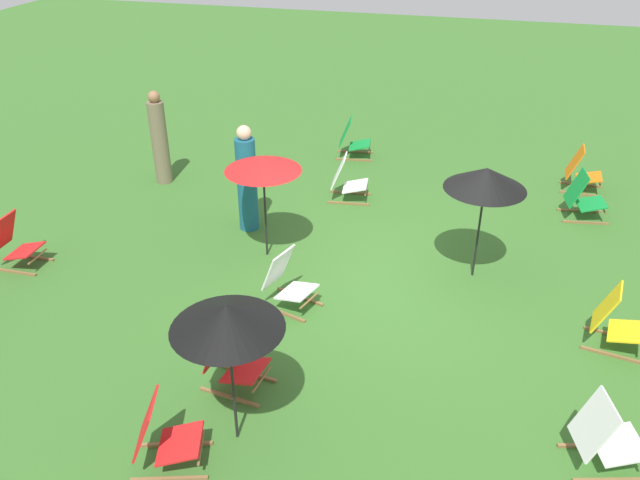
{
  "coord_description": "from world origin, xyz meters",
  "views": [
    {
      "loc": [
        -7.83,
        -0.91,
        5.17
      ],
      "look_at": [
        0.0,
        1.2,
        0.5
      ],
      "focal_mm": 35.88,
      "sensor_mm": 36.0,
      "label": 1
    }
  ],
  "objects_px": {
    "deckchair_7": "(583,198)",
    "deckchair_12": "(347,180)",
    "deckchair_5": "(353,140)",
    "person_1": "(160,140)",
    "deckchair_9": "(581,172)",
    "person_0": "(247,181)",
    "umbrella_2": "(227,317)",
    "deckchair_4": "(233,360)",
    "deckchair_0": "(163,436)",
    "deckchair_10": "(616,322)",
    "deckchair_11": "(14,244)",
    "umbrella_0": "(486,179)",
    "umbrella_1": "(263,164)",
    "deckchair_3": "(605,437)",
    "deckchair_1": "(287,282)"
  },
  "relations": [
    {
      "from": "deckchair_9",
      "to": "person_0",
      "type": "xyz_separation_m",
      "value": [
        -2.98,
        5.43,
        0.48
      ]
    },
    {
      "from": "deckchair_4",
      "to": "deckchair_5",
      "type": "relative_size",
      "value": 1.0
    },
    {
      "from": "deckchair_12",
      "to": "umbrella_2",
      "type": "xyz_separation_m",
      "value": [
        -5.83,
        -0.16,
        1.19
      ]
    },
    {
      "from": "umbrella_0",
      "to": "umbrella_1",
      "type": "xyz_separation_m",
      "value": [
        -0.23,
        3.13,
        -0.03
      ]
    },
    {
      "from": "deckchair_0",
      "to": "person_0",
      "type": "height_order",
      "value": "person_0"
    },
    {
      "from": "person_0",
      "to": "umbrella_1",
      "type": "bearing_deg",
      "value": -14.7
    },
    {
      "from": "deckchair_7",
      "to": "umbrella_2",
      "type": "distance_m",
      "value": 7.38
    },
    {
      "from": "deckchair_1",
      "to": "person_1",
      "type": "bearing_deg",
      "value": 64.82
    },
    {
      "from": "deckchair_7",
      "to": "umbrella_2",
      "type": "xyz_separation_m",
      "value": [
        -6.17,
        3.88,
        1.19
      ]
    },
    {
      "from": "deckchair_0",
      "to": "deckchair_10",
      "type": "height_order",
      "value": "same"
    },
    {
      "from": "deckchair_5",
      "to": "person_0",
      "type": "bearing_deg",
      "value": 155.64
    },
    {
      "from": "deckchair_3",
      "to": "deckchair_5",
      "type": "relative_size",
      "value": 1.03
    },
    {
      "from": "umbrella_0",
      "to": "person_0",
      "type": "height_order",
      "value": "person_0"
    },
    {
      "from": "deckchair_0",
      "to": "deckchair_5",
      "type": "height_order",
      "value": "same"
    },
    {
      "from": "deckchair_10",
      "to": "deckchair_11",
      "type": "distance_m",
      "value": 8.43
    },
    {
      "from": "deckchair_4",
      "to": "umbrella_2",
      "type": "bearing_deg",
      "value": -149.21
    },
    {
      "from": "deckchair_3",
      "to": "umbrella_1",
      "type": "bearing_deg",
      "value": 40.72
    },
    {
      "from": "deckchair_4",
      "to": "person_0",
      "type": "height_order",
      "value": "person_0"
    },
    {
      "from": "person_0",
      "to": "person_1",
      "type": "xyz_separation_m",
      "value": [
        1.31,
        2.23,
        -0.01
      ]
    },
    {
      "from": "deckchair_9",
      "to": "umbrella_0",
      "type": "height_order",
      "value": "umbrella_0"
    },
    {
      "from": "deckchair_3",
      "to": "person_0",
      "type": "distance_m",
      "value": 6.36
    },
    {
      "from": "deckchair_5",
      "to": "deckchair_9",
      "type": "xyz_separation_m",
      "value": [
        -0.48,
        -4.44,
        0.0
      ]
    },
    {
      "from": "deckchair_9",
      "to": "deckchair_5",
      "type": "bearing_deg",
      "value": 85.86
    },
    {
      "from": "deckchair_1",
      "to": "deckchair_9",
      "type": "distance_m",
      "value": 6.43
    },
    {
      "from": "deckchair_5",
      "to": "umbrella_2",
      "type": "distance_m",
      "value": 7.92
    },
    {
      "from": "deckchair_0",
      "to": "deckchair_7",
      "type": "distance_m",
      "value": 8.02
    },
    {
      "from": "deckchair_0",
      "to": "deckchair_4",
      "type": "relative_size",
      "value": 1.04
    },
    {
      "from": "deckchair_10",
      "to": "deckchair_12",
      "type": "xyz_separation_m",
      "value": [
        3.2,
        4.14,
        0.0
      ]
    },
    {
      "from": "deckchair_4",
      "to": "person_0",
      "type": "xyz_separation_m",
      "value": [
        3.62,
        1.17,
        0.48
      ]
    },
    {
      "from": "umbrella_0",
      "to": "person_0",
      "type": "relative_size",
      "value": 0.96
    },
    {
      "from": "umbrella_2",
      "to": "person_1",
      "type": "bearing_deg",
      "value": 33.31
    },
    {
      "from": "deckchair_12",
      "to": "person_1",
      "type": "bearing_deg",
      "value": 86.09
    },
    {
      "from": "deckchair_1",
      "to": "deckchair_7",
      "type": "bearing_deg",
      "value": -29.85
    },
    {
      "from": "deckchair_9",
      "to": "deckchair_7",
      "type": "bearing_deg",
      "value": 179.03
    },
    {
      "from": "deckchair_1",
      "to": "deckchair_5",
      "type": "bearing_deg",
      "value": 20.69
    },
    {
      "from": "deckchair_7",
      "to": "deckchair_5",
      "type": "bearing_deg",
      "value": 60.72
    },
    {
      "from": "umbrella_1",
      "to": "person_0",
      "type": "height_order",
      "value": "person_0"
    },
    {
      "from": "deckchair_12",
      "to": "person_0",
      "type": "xyz_separation_m",
      "value": [
        -1.48,
        1.32,
        0.48
      ]
    },
    {
      "from": "deckchair_9",
      "to": "person_0",
      "type": "bearing_deg",
      "value": 120.85
    },
    {
      "from": "deckchair_5",
      "to": "deckchair_11",
      "type": "bearing_deg",
      "value": 135.78
    },
    {
      "from": "umbrella_1",
      "to": "person_1",
      "type": "bearing_deg",
      "value": 53.66
    },
    {
      "from": "deckchair_7",
      "to": "deckchair_12",
      "type": "distance_m",
      "value": 4.06
    },
    {
      "from": "deckchair_4",
      "to": "umbrella_1",
      "type": "relative_size",
      "value": 0.51
    },
    {
      "from": "deckchair_5",
      "to": "deckchair_11",
      "type": "relative_size",
      "value": 1.0
    },
    {
      "from": "umbrella_0",
      "to": "deckchair_9",
      "type": "bearing_deg",
      "value": -26.34
    },
    {
      "from": "deckchair_1",
      "to": "deckchair_7",
      "type": "xyz_separation_m",
      "value": [
        3.76,
        -4.09,
        0.0
      ]
    },
    {
      "from": "person_1",
      "to": "person_0",
      "type": "bearing_deg",
      "value": -17.52
    },
    {
      "from": "deckchair_9",
      "to": "umbrella_2",
      "type": "height_order",
      "value": "umbrella_2"
    },
    {
      "from": "deckchair_5",
      "to": "person_1",
      "type": "distance_m",
      "value": 3.9
    },
    {
      "from": "deckchair_10",
      "to": "person_1",
      "type": "relative_size",
      "value": 0.47
    }
  ]
}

